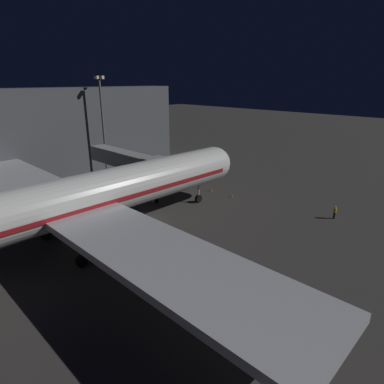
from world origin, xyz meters
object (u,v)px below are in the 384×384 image
apron_floodlight_mast (103,119)px  traffic_cone_nose_starboard (211,189)px  traffic_cone_nose_port (231,195)px  jet_bridge (133,162)px  airliner_at_gate (57,206)px  ground_crew_by_tug (335,212)px

apron_floodlight_mast → traffic_cone_nose_starboard: bearing=-165.8°
traffic_cone_nose_port → traffic_cone_nose_starboard: bearing=0.0°
jet_bridge → traffic_cone_nose_starboard: 14.03m
airliner_at_gate → traffic_cone_nose_port: size_ratio=106.22×
jet_bridge → traffic_cone_nose_port: (-12.43, -10.20, -5.30)m
jet_bridge → apron_floodlight_mast: (15.27, -4.30, 5.27)m
traffic_cone_nose_port → traffic_cone_nose_starboard: (4.40, 0.00, 0.00)m
airliner_at_gate → traffic_cone_nose_starboard: 27.94m
apron_floodlight_mast → traffic_cone_nose_starboard: (-23.30, -5.91, -10.58)m
apron_floodlight_mast → ground_crew_by_tug: bearing=-168.4°
apron_floodlight_mast → traffic_cone_nose_port: apron_floodlight_mast is taller
jet_bridge → traffic_cone_nose_port: jet_bridge is taller
ground_crew_by_tug → traffic_cone_nose_port: 15.76m
jet_bridge → traffic_cone_nose_port: 16.94m
airliner_at_gate → traffic_cone_nose_starboard: airliner_at_gate is taller
jet_bridge → apron_floodlight_mast: 16.72m
jet_bridge → apron_floodlight_mast: bearing=-15.7°
jet_bridge → traffic_cone_nose_starboard: (-8.03, -10.20, -5.30)m
jet_bridge → ground_crew_by_tug: size_ratio=10.11×
traffic_cone_nose_starboard → airliner_at_gate: bearing=94.6°
apron_floodlight_mast → traffic_cone_nose_starboard: size_ratio=34.18×
apron_floodlight_mast → traffic_cone_nose_port: 30.23m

